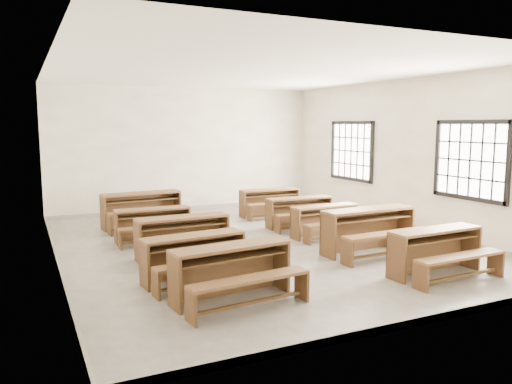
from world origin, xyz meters
name	(u,v)px	position (x,y,z in m)	size (l,w,h in m)	color
room	(260,130)	(0.09, 0.00, 2.14)	(8.50, 8.50, 3.20)	gray
desk_set_0	(233,269)	(-1.55, -2.58, 0.42)	(1.66, 0.98, 0.71)	brown
desk_set_1	(195,255)	(-1.74, -1.63, 0.39)	(1.57, 0.91, 0.68)	brown
desk_set_2	(184,234)	(-1.51, -0.33, 0.41)	(1.59, 0.86, 0.71)	brown
desk_set_3	(153,222)	(-1.68, 1.10, 0.37)	(1.45, 0.79, 0.64)	brown
desk_set_4	(142,207)	(-1.57, 2.53, 0.45)	(1.78, 1.03, 0.77)	brown
desk_set_5	(437,248)	(1.63, -2.89, 0.41)	(1.58, 0.85, 0.70)	brown
desk_set_6	(370,227)	(1.54, -1.42, 0.46)	(1.77, 0.95, 0.79)	brown
desk_set_7	(326,219)	(1.55, -0.01, 0.37)	(1.44, 0.78, 0.64)	brown
desk_set_8	(300,210)	(1.56, 1.04, 0.38)	(1.51, 0.84, 0.66)	brown
desk_set_9	(270,200)	(1.59, 2.54, 0.39)	(1.52, 0.84, 0.67)	brown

